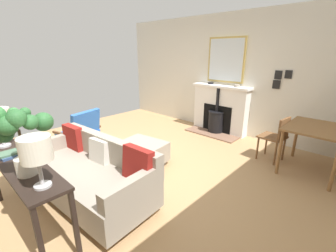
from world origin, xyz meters
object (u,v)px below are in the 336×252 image
Objects in this scene: table_lamp_far_end at (36,150)px; dining_table at (316,134)px; armchair_accent at (81,130)px; console_table at (22,172)px; potted_plant at (19,130)px; mantel_bowl_near at (211,83)px; mantel_bowl_far at (237,85)px; sofa at (91,173)px; ottoman at (141,152)px; dining_chair_near_fireplace at (277,135)px; book_stack at (13,154)px; fireplace at (219,112)px.

dining_table is at bearing 159.03° from table_lamp_far_end.
armchair_accent reaches higher than console_table.
armchair_accent is 2.33m from potted_plant.
console_table is at bearing 6.31° from mantel_bowl_near.
sofa is at bearing -3.61° from mantel_bowl_far.
dining_chair_near_fireplace is (-1.71, 1.57, 0.23)m from ottoman.
armchair_accent is at bearing -123.13° from table_lamp_far_end.
mantel_bowl_far is 0.19× the size of potted_plant.
dining_chair_near_fireplace is (-2.11, 2.82, 0.03)m from armchair_accent.
dining_table is 0.57m from dining_chair_near_fireplace.
book_stack is at bearing -32.39° from dining_table.
dining_chair_near_fireplace reaches higher than ottoman.
mantel_bowl_near is 0.68m from mantel_bowl_far.
armchair_accent is 1.81m from book_stack.
table_lamp_far_end is 3.58m from dining_chair_near_fireplace.
mantel_bowl_near reaches higher than dining_chair_near_fireplace.
table_lamp_far_end is (4.14, 0.77, 0.61)m from fireplace.
dining_chair_near_fireplace is (-3.44, 1.40, -0.19)m from console_table.
dining_chair_near_fireplace is at bearing 167.26° from table_lamp_far_end.
console_table is (4.14, 0.16, 0.18)m from fireplace.
potted_plant is at bearing 6.46° from fireplace.
table_lamp_far_end reaches higher than dining_chair_near_fireplace.
sofa is 0.80m from console_table.
ottoman is at bearing -42.54° from dining_chair_near_fireplace.
mantel_bowl_near is at bearing -165.53° from table_lamp_far_end.
mantel_bowl_far reaches higher than book_stack.
mantel_bowl_near is 0.30× the size of table_lamp_far_end.
dining_chair_near_fireplace is at bearing 154.46° from book_stack.
console_table is at bearing -22.07° from dining_chair_near_fireplace.
console_table is at bearing 5.80° from ottoman.
dining_chair_near_fireplace is at bearing 126.75° from armchair_accent.
ottoman is 1.33m from armchair_accent.
fireplace is 4.24m from potted_plant.
console_table is 0.28m from book_stack.
console_table is (4.18, -0.22, -0.47)m from mantel_bowl_far.
potted_plant is (1.75, 0.49, 0.96)m from ottoman.
fireplace is at bearing -169.43° from table_lamp_far_end.
fireplace reaches higher than armchair_accent.
book_stack is at bearing -1.29° from fireplace.
sofa is at bearing 66.86° from armchair_accent.
mantel_bowl_far is at bearing 173.67° from book_stack.
mantel_bowl_far is 0.16× the size of dining_chair_near_fireplace.
table_lamp_far_end is at bearing -20.97° from dining_table.
potted_plant is at bearing 88.06° from book_stack.
book_stack is at bearing 2.93° from mantel_bowl_near.
dining_table is at bearing 147.61° from book_stack.
book_stack is 4.09m from dining_table.
potted_plant reaches higher than fireplace.
fireplace is 1.69× the size of armchair_accent.
mantel_bowl_far is at bearing 170.94° from ottoman.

